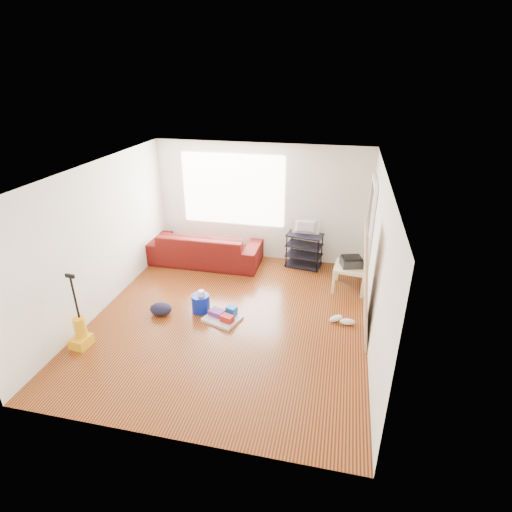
% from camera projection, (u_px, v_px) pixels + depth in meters
% --- Properties ---
extents(room, '(4.51, 5.01, 2.51)m').
position_uv_depth(room, '(235.00, 247.00, 6.35)').
color(room, '#3D1608').
rests_on(room, ground).
extents(sofa, '(2.39, 0.93, 0.70)m').
position_uv_depth(sofa, '(206.00, 262.00, 8.71)').
color(sofa, '#490E06').
rests_on(sofa, ground).
extents(tv_stand, '(0.79, 0.54, 0.73)m').
position_uv_depth(tv_stand, '(304.00, 250.00, 8.37)').
color(tv_stand, black).
rests_on(tv_stand, ground).
extents(tv, '(0.57, 0.07, 0.33)m').
position_uv_depth(tv, '(305.00, 227.00, 8.15)').
color(tv, black).
rests_on(tv, tv_stand).
extents(side_table, '(0.65, 0.65, 0.48)m').
position_uv_depth(side_table, '(350.00, 270.00, 7.50)').
color(side_table, beige).
rests_on(side_table, ground).
extents(printer, '(0.44, 0.38, 0.20)m').
position_uv_depth(printer, '(351.00, 262.00, 7.42)').
color(printer, black).
rests_on(printer, side_table).
extents(bucket, '(0.33, 0.33, 0.31)m').
position_uv_depth(bucket, '(201.00, 311.00, 6.97)').
color(bucket, '#071C95').
rests_on(bucket, ground).
extents(toilet_paper, '(0.11, 0.11, 0.10)m').
position_uv_depth(toilet_paper, '(202.00, 301.00, 6.87)').
color(toilet_paper, white).
rests_on(toilet_paper, bucket).
extents(cleaning_tray, '(0.68, 0.61, 0.20)m').
position_uv_depth(cleaning_tray, '(223.00, 316.00, 6.70)').
color(cleaning_tray, silver).
rests_on(cleaning_tray, ground).
extents(backpack, '(0.40, 0.33, 0.21)m').
position_uv_depth(backpack, '(161.00, 314.00, 6.87)').
color(backpack, black).
rests_on(backpack, ground).
extents(sneakers, '(0.46, 0.26, 0.11)m').
position_uv_depth(sneakers, '(342.00, 320.00, 6.61)').
color(sneakers, white).
rests_on(sneakers, ground).
extents(vacuum, '(0.27, 0.31, 1.20)m').
position_uv_depth(vacuum, '(80.00, 333.00, 6.01)').
color(vacuum, '#EEA614').
rests_on(vacuum, ground).
extents(door_panel, '(0.23, 0.75, 1.87)m').
position_uv_depth(door_panel, '(359.00, 337.00, 6.29)').
color(door_panel, tan).
rests_on(door_panel, ground).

